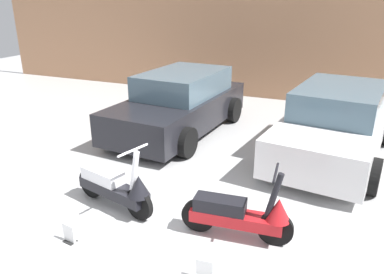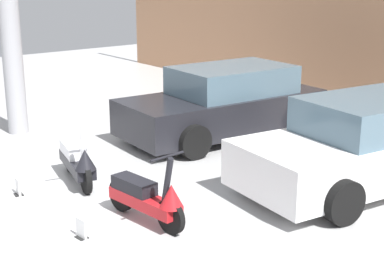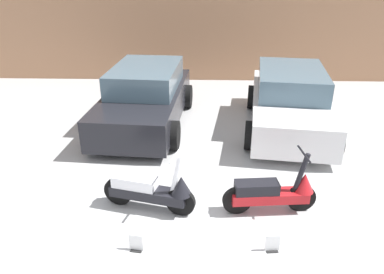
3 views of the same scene
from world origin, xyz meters
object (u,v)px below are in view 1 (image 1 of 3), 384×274
car_rear_center (335,124)px  placard_near_right_scooter (205,271)px  scooter_front_left (116,186)px  scooter_front_right (241,214)px  placard_near_left_scooter (69,234)px  car_rear_left (180,103)px

car_rear_center → placard_near_right_scooter: (-1.05, -4.29, -0.54)m
scooter_front_left → scooter_front_right: 1.90m
placard_near_left_scooter → car_rear_left: bearing=96.3°
scooter_front_left → car_rear_center: bearing=64.6°
scooter_front_left → placard_near_left_scooter: (-0.11, -0.94, -0.26)m
car_rear_left → placard_near_left_scooter: car_rear_left is taller
placard_near_left_scooter → placard_near_right_scooter: 1.86m
scooter_front_right → placard_near_right_scooter: bearing=-105.1°
placard_near_left_scooter → placard_near_right_scooter: same height
car_rear_left → scooter_front_right: bearing=39.5°
scooter_front_right → car_rear_left: 4.34m
scooter_front_left → car_rear_center: (2.80, 3.40, 0.28)m
scooter_front_right → car_rear_center: bearing=69.5°
car_rear_left → scooter_front_left: bearing=13.9°
scooter_front_right → placard_near_right_scooter: 0.95m
car_rear_left → placard_near_right_scooter: bearing=32.1°
placard_near_right_scooter → car_rear_center: bearing=76.2°
car_rear_left → placard_near_right_scooter: size_ratio=16.03×
car_rear_center → scooter_front_left: bearing=-32.0°
car_rear_center → placard_near_right_scooter: car_rear_center is taller
scooter_front_left → scooter_front_right: size_ratio=1.02×
placard_near_left_scooter → placard_near_right_scooter: size_ratio=1.00×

